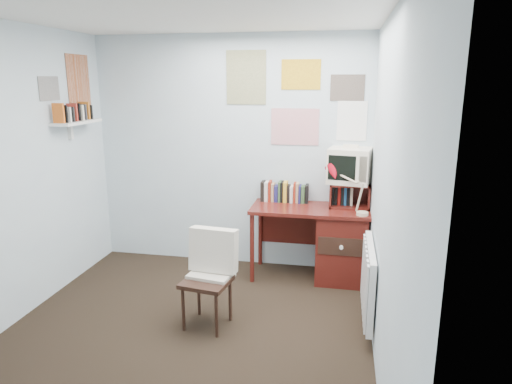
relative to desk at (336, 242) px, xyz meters
The scene contains 14 objects.
ground 1.93m from the desk, 128.37° to the right, with size 3.50×3.50×0.00m, color black.
back_wall 1.47m from the desk, 167.00° to the left, with size 3.00×0.02×2.50m, color silver.
right_wall 1.74m from the desk, 77.48° to the right, with size 0.02×3.50×2.50m, color silver.
ceiling 2.82m from the desk, 128.37° to the right, with size 3.00×3.50×0.02m, color white.
desk is the anchor object (origin of this frame).
desk_chair 1.55m from the desk, 131.80° to the right, with size 0.41×0.39×0.79m, color black.
desk_lamp 0.64m from the desk, 37.27° to the right, with size 0.29×0.25×0.41m, color red.
tv_riser 0.51m from the desk, 42.96° to the left, with size 0.40×0.30×0.25m, color #571914.
crt_tv 0.82m from the desk, 49.97° to the left, with size 0.41×0.38×0.39m, color #F0E1C8.
book_row 0.71m from the desk, 160.58° to the left, with size 0.60×0.14×0.22m, color #571914.
radiator 0.97m from the desk, 72.76° to the right, with size 0.09×0.80×0.60m, color white.
wall_shelf 2.87m from the desk, behind, with size 0.20×0.62×0.24m, color white.
posters_back 1.54m from the desk, 150.72° to the left, with size 1.20×0.01×0.90m, color white.
posters_left 3.13m from the desk, behind, with size 0.01×0.70×0.60m, color white.
Camera 1 is at (1.20, -3.03, 2.03)m, focal length 32.00 mm.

